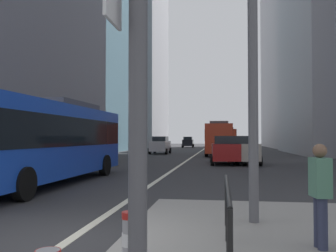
{
  "coord_description": "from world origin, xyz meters",
  "views": [
    {
      "loc": [
        2.71,
        -6.09,
        1.86
      ],
      "look_at": [
        -2.24,
        28.09,
        2.91
      ],
      "focal_mm": 39.4,
      "sensor_mm": 36.0,
      "label": 1
    }
  ],
  "objects_px": {
    "city_bus_red_receding": "(219,137)",
    "car_receding_near": "(225,150)",
    "city_bus_blue_oncoming": "(46,138)",
    "pedestrian_walking": "(320,191)",
    "city_bus_red_distant": "(227,137)",
    "car_oncoming_mid": "(188,142)",
    "car_receding_far": "(244,150)",
    "car_oncoming_far": "(160,145)",
    "bollard_right": "(130,244)"
  },
  "relations": [
    {
      "from": "city_bus_blue_oncoming",
      "to": "car_oncoming_far",
      "type": "distance_m",
      "value": 27.14
    },
    {
      "from": "car_receding_far",
      "to": "pedestrian_walking",
      "type": "height_order",
      "value": "car_receding_far"
    },
    {
      "from": "city_bus_red_receding",
      "to": "car_receding_near",
      "type": "xyz_separation_m",
      "value": [
        0.44,
        -12.98,
        -0.84
      ]
    },
    {
      "from": "car_oncoming_mid",
      "to": "car_receding_near",
      "type": "relative_size",
      "value": 0.89
    },
    {
      "from": "car_receding_far",
      "to": "city_bus_red_receding",
      "type": "bearing_deg",
      "value": 97.58
    },
    {
      "from": "pedestrian_walking",
      "to": "city_bus_red_distant",
      "type": "bearing_deg",
      "value": 90.59
    },
    {
      "from": "city_bus_blue_oncoming",
      "to": "car_oncoming_mid",
      "type": "distance_m",
      "value": 52.18
    },
    {
      "from": "car_receding_far",
      "to": "car_oncoming_far",
      "type": "bearing_deg",
      "value": 119.11
    },
    {
      "from": "city_bus_red_distant",
      "to": "bollard_right",
      "type": "height_order",
      "value": "city_bus_red_distant"
    },
    {
      "from": "car_oncoming_far",
      "to": "city_bus_blue_oncoming",
      "type": "bearing_deg",
      "value": -90.07
    },
    {
      "from": "city_bus_red_receding",
      "to": "bollard_right",
      "type": "distance_m",
      "value": 34.5
    },
    {
      "from": "city_bus_red_distant",
      "to": "car_receding_near",
      "type": "distance_m",
      "value": 35.79
    },
    {
      "from": "city_bus_blue_oncoming",
      "to": "pedestrian_walking",
      "type": "bearing_deg",
      "value": -42.7
    },
    {
      "from": "city_bus_red_distant",
      "to": "bollard_right",
      "type": "relative_size",
      "value": 13.13
    },
    {
      "from": "car_receding_far",
      "to": "car_oncoming_far",
      "type": "height_order",
      "value": "same"
    },
    {
      "from": "city_bus_red_receding",
      "to": "car_oncoming_far",
      "type": "xyz_separation_m",
      "value": [
        -6.6,
        2.1,
        -0.85
      ]
    },
    {
      "from": "city_bus_red_distant",
      "to": "pedestrian_walking",
      "type": "relative_size",
      "value": 6.84
    },
    {
      "from": "city_bus_red_distant",
      "to": "car_oncoming_mid",
      "type": "relative_size",
      "value": 2.69
    },
    {
      "from": "city_bus_red_receding",
      "to": "car_oncoming_far",
      "type": "relative_size",
      "value": 2.6
    },
    {
      "from": "city_bus_blue_oncoming",
      "to": "car_oncoming_mid",
      "type": "relative_size",
      "value": 2.77
    },
    {
      "from": "city_bus_red_distant",
      "to": "car_receding_far",
      "type": "relative_size",
      "value": 2.39
    },
    {
      "from": "city_bus_red_distant",
      "to": "car_oncoming_far",
      "type": "distance_m",
      "value": 22.1
    },
    {
      "from": "car_oncoming_mid",
      "to": "pedestrian_walking",
      "type": "height_order",
      "value": "car_oncoming_mid"
    },
    {
      "from": "city_bus_red_receding",
      "to": "car_receding_near",
      "type": "height_order",
      "value": "city_bus_red_receding"
    },
    {
      "from": "bollard_right",
      "to": "car_receding_far",
      "type": "bearing_deg",
      "value": 83.22
    },
    {
      "from": "car_receding_near",
      "to": "car_receding_far",
      "type": "xyz_separation_m",
      "value": [
        1.26,
        0.17,
        0.0
      ]
    },
    {
      "from": "city_bus_red_distant",
      "to": "car_oncoming_mid",
      "type": "xyz_separation_m",
      "value": [
        -6.87,
        4.36,
        -0.85
      ]
    },
    {
      "from": "car_oncoming_far",
      "to": "bollard_right",
      "type": "height_order",
      "value": "car_oncoming_far"
    },
    {
      "from": "city_bus_blue_oncoming",
      "to": "city_bus_red_distant",
      "type": "bearing_deg",
      "value": 80.78
    },
    {
      "from": "city_bus_red_receding",
      "to": "car_oncoming_far",
      "type": "height_order",
      "value": "city_bus_red_receding"
    },
    {
      "from": "car_oncoming_far",
      "to": "pedestrian_walking",
      "type": "height_order",
      "value": "car_oncoming_far"
    },
    {
      "from": "city_bus_blue_oncoming",
      "to": "car_receding_far",
      "type": "relative_size",
      "value": 2.46
    },
    {
      "from": "car_receding_near",
      "to": "car_oncoming_far",
      "type": "bearing_deg",
      "value": 115.03
    },
    {
      "from": "car_receding_near",
      "to": "car_oncoming_far",
      "type": "relative_size",
      "value": 1.09
    },
    {
      "from": "bollard_right",
      "to": "car_oncoming_mid",
      "type": "bearing_deg",
      "value": 94.52
    },
    {
      "from": "pedestrian_walking",
      "to": "car_receding_near",
      "type": "bearing_deg",
      "value": 93.62
    },
    {
      "from": "city_bus_red_receding",
      "to": "pedestrian_walking",
      "type": "height_order",
      "value": "city_bus_red_receding"
    },
    {
      "from": "car_oncoming_mid",
      "to": "bollard_right",
      "type": "bearing_deg",
      "value": -85.48
    },
    {
      "from": "city_bus_red_receding",
      "to": "car_receding_far",
      "type": "relative_size",
      "value": 2.38
    },
    {
      "from": "car_receding_far",
      "to": "bollard_right",
      "type": "xyz_separation_m",
      "value": [
        -2.57,
        -21.66,
        -0.37
      ]
    },
    {
      "from": "car_oncoming_mid",
      "to": "city_bus_red_distant",
      "type": "bearing_deg",
      "value": -32.4
    },
    {
      "from": "city_bus_blue_oncoming",
      "to": "car_receding_far",
      "type": "bearing_deg",
      "value": 55.67
    },
    {
      "from": "city_bus_blue_oncoming",
      "to": "pedestrian_walking",
      "type": "distance_m",
      "value": 11.36
    },
    {
      "from": "bollard_right",
      "to": "pedestrian_walking",
      "type": "height_order",
      "value": "pedestrian_walking"
    },
    {
      "from": "car_oncoming_far",
      "to": "pedestrian_walking",
      "type": "bearing_deg",
      "value": -76.6
    },
    {
      "from": "car_receding_far",
      "to": "pedestrian_walking",
      "type": "xyz_separation_m",
      "value": [
        -0.01,
        -19.89,
        0.04
      ]
    },
    {
      "from": "city_bus_red_distant",
      "to": "car_oncoming_far",
      "type": "relative_size",
      "value": 2.62
    },
    {
      "from": "car_oncoming_mid",
      "to": "car_receding_far",
      "type": "height_order",
      "value": "same"
    },
    {
      "from": "car_oncoming_mid",
      "to": "pedestrian_walking",
      "type": "relative_size",
      "value": 2.55
    },
    {
      "from": "car_oncoming_mid",
      "to": "car_oncoming_far",
      "type": "bearing_deg",
      "value": -91.96
    }
  ]
}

